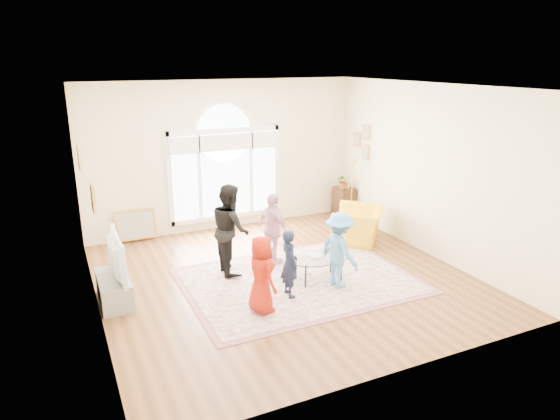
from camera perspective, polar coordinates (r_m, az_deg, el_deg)
name	(u,v)px	position (r m, az deg, el deg)	size (l,w,h in m)	color
ground	(284,278)	(8.65, 0.44, -7.74)	(6.00, 6.00, 0.00)	brown
room_shell	(227,159)	(10.69, -6.04, 5.84)	(6.00, 6.00, 6.00)	beige
area_rug	(299,281)	(8.53, 2.18, -8.07)	(3.60, 2.60, 0.02)	beige
rug_border	(299,281)	(8.53, 2.18, -8.09)	(3.80, 2.80, 0.01)	#995C5A
tv_console	(114,289)	(8.17, -18.43, -8.62)	(0.45, 1.00, 0.42)	gray
television	(111,256)	(7.96, -18.75, -5.05)	(0.18, 1.17, 0.67)	black
coffee_table	(319,259)	(8.41, 4.46, -5.56)	(1.07, 0.71, 0.54)	silver
armchair	(358,225)	(10.32, 8.94, -1.70)	(1.08, 0.94, 0.70)	yellow
side_cabinet	(344,202)	(11.89, 7.34, 0.90)	(0.40, 0.50, 0.70)	black
floor_lamp	(353,168)	(11.17, 8.32, 4.74)	(0.28, 0.28, 1.51)	black
plant_pedestal	(343,203)	(11.79, 7.20, 0.76)	(0.20, 0.20, 0.70)	white
potted_plant	(344,181)	(11.65, 7.29, 3.31)	(0.34, 0.30, 0.38)	#33722D
leaning_picture	(137,241)	(10.72, -16.05, -3.43)	(0.80, 0.05, 0.62)	tan
child_red	(261,274)	(7.31, -2.14, -7.38)	(0.57, 0.37, 1.17)	#A11B0C
child_navy	(289,263)	(7.79, 1.07, -6.11)	(0.40, 0.26, 1.09)	#162036
child_black	(230,229)	(8.61, -5.69, -2.16)	(0.77, 0.60, 1.58)	black
child_pink	(273,229)	(8.97, -0.80, -2.17)	(0.77, 0.32, 1.31)	#DE9CB3
child_blue	(339,250)	(8.13, 6.79, -4.59)	(0.81, 0.47, 1.26)	#4D8FD0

